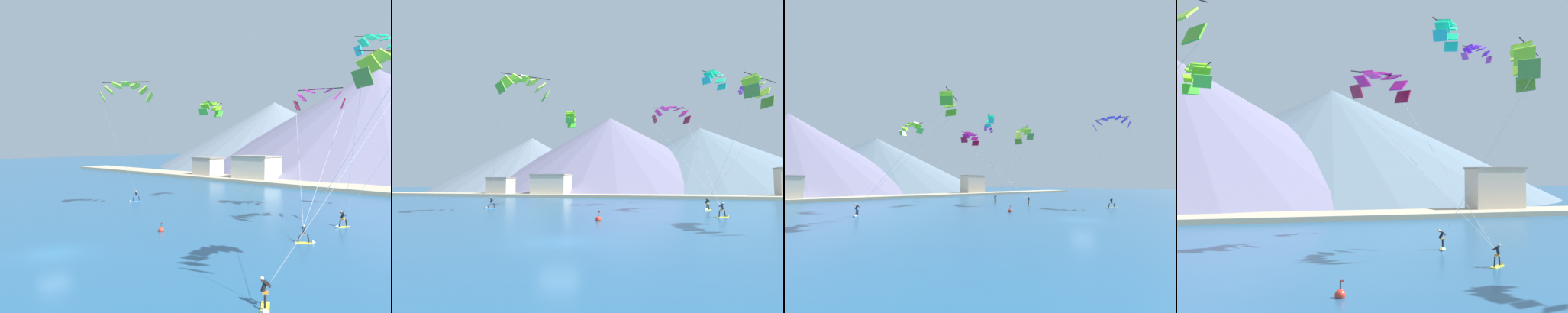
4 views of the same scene
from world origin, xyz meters
TOP-DOWN VIEW (x-y plane):
  - ground_plane at (0.00, 0.00)m, footprint 400.00×400.00m
  - kitesurfer_near_lead at (11.82, 24.65)m, footprint 1.10×1.75m
  - kitesurfer_near_trail at (12.38, 16.48)m, footprint 1.61×1.40m
  - kitesurfer_mid_center at (-17.32, 20.36)m, footprint 1.27×1.69m
  - parafoil_kite_near_lead at (17.51, 21.63)m, footprint 8.26×7.28m
  - parafoil_kite_near_trail at (7.68, 27.92)m, footprint 7.22×13.26m
  - parafoil_kite_mid_center at (-8.97, 13.14)m, footprint 10.74×10.14m
  - parafoil_kite_distant_high_outer at (20.55, 35.63)m, footprint 3.97×2.15m
  - parafoil_kite_distant_low_drift at (13.92, 28.34)m, footprint 3.92×4.73m
  - parafoil_kite_distant_mid_solo at (-7.25, 26.04)m, footprint 2.33×4.88m
  - race_marker_buoy at (0.25, 10.59)m, footprint 0.56×0.56m
  - shoreline_strip at (0.00, 56.55)m, footprint 180.00×10.00m
  - shore_building_harbour_front at (-22.28, 57.69)m, footprint 9.54×6.85m
  - shore_building_quay_east at (-36.91, 57.55)m, footprint 6.39×5.58m
  - mountain_peak_west_ridge at (-52.01, 111.12)m, footprint 86.82×86.82m
  - mountain_peak_central_summit at (22.27, 119.57)m, footprint 110.92×110.92m
  - mountain_peak_east_shoulder at (-15.69, 113.16)m, footprint 110.92×110.92m

SIDE VIEW (x-z plane):
  - ground_plane at x=0.00m, z-range 0.00..0.00m
  - race_marker_buoy at x=0.25m, z-range -0.35..0.67m
  - shoreline_strip at x=0.00m, z-range 0.00..0.70m
  - kitesurfer_mid_center at x=-17.32m, z-range -0.38..1.24m
  - kitesurfer_near_trail at x=12.38m, z-range -0.38..1.29m
  - kitesurfer_near_lead at x=11.82m, z-range -0.35..1.38m
  - shore_building_quay_east at x=-36.91m, z-range 0.01..5.08m
  - shore_building_harbour_front at x=-22.28m, z-range 0.01..5.81m
  - mountain_peak_west_ridge at x=-52.01m, z-range 0.00..24.16m
  - parafoil_kite_distant_mid_solo at x=-7.25m, z-range 12.58..14.50m
  - mountain_peak_central_summit at x=22.27m, z-range 0.00..27.19m
  - parafoil_kite_near_trail at x=7.68m, z-range 7.04..20.67m
  - parafoil_kite_mid_center at x=-8.97m, z-range 7.48..21.93m
  - parafoil_kite_near_lead at x=17.51m, z-range 7.52..22.47m
  - mountain_peak_east_shoulder at x=-15.69m, z-range 0.00..32.11m
  - parafoil_kite_distant_low_drift at x=13.92m, z-range 17.77..19.99m
  - parafoil_kite_distant_high_outer at x=20.55m, z-range 18.18..19.87m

